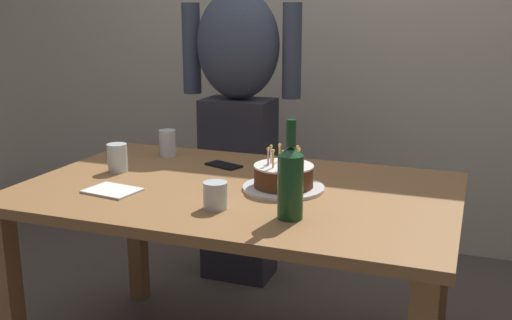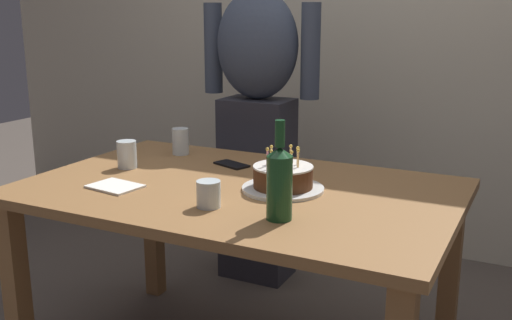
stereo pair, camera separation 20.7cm
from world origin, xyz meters
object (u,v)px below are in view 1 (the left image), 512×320
object	(u,v)px
napkin_stack	(112,191)
person_man_bearded	(238,109)
water_glass_far	(168,143)
cell_phone	(224,165)
water_glass_near	(117,158)
birthday_cake	(284,178)
water_glass_side	(215,195)
wine_bottle	(290,180)

from	to	relation	value
napkin_stack	person_man_bearded	size ratio (longest dim) A/B	0.11
water_glass_far	napkin_stack	world-z (taller)	water_glass_far
cell_phone	person_man_bearded	xyz separation A→B (m)	(-0.17, 0.58, 0.13)
person_man_bearded	cell_phone	bearing A→B (deg)	106.55
water_glass_near	birthday_cake	bearing A→B (deg)	-0.39
water_glass_near	cell_phone	xyz separation A→B (m)	(0.35, 0.21, -0.05)
napkin_stack	person_man_bearded	distance (m)	1.03
water_glass_far	person_man_bearded	distance (m)	0.52
napkin_stack	person_man_bearded	xyz separation A→B (m)	(0.05, 1.02, 0.13)
birthday_cake	water_glass_near	world-z (taller)	birthday_cake
water_glass_side	person_man_bearded	bearing A→B (deg)	108.48
birthday_cake	cell_phone	xyz separation A→B (m)	(-0.32, 0.22, -0.04)
water_glass_side	cell_phone	bearing A→B (deg)	110.72
water_glass_near	napkin_stack	size ratio (longest dim) A/B	0.62
water_glass_far	napkin_stack	distance (m)	0.53
water_glass_side	birthday_cake	bearing A→B (deg)	62.96
water_glass_near	water_glass_far	bearing A→B (deg)	78.04
birthday_cake	water_glass_near	xyz separation A→B (m)	(-0.67, 0.00, 0.01)
water_glass_near	water_glass_far	size ratio (longest dim) A/B	0.96
birthday_cake	napkin_stack	distance (m)	0.59
wine_bottle	water_glass_far	bearing A→B (deg)	141.88
water_glass_far	person_man_bearded	world-z (taller)	person_man_bearded
napkin_stack	person_man_bearded	world-z (taller)	person_man_bearded
water_glass_near	water_glass_side	size ratio (longest dim) A/B	1.26
birthday_cake	water_glass_far	distance (m)	0.67
wine_bottle	person_man_bearded	bearing A→B (deg)	119.36
cell_phone	napkin_stack	size ratio (longest dim) A/B	0.82
wine_bottle	person_man_bearded	distance (m)	1.22
water_glass_far	napkin_stack	bearing A→B (deg)	-82.34
water_glass_near	wine_bottle	world-z (taller)	wine_bottle
birthday_cake	wine_bottle	distance (m)	0.30
water_glass_far	cell_phone	distance (m)	0.30
birthday_cake	napkin_stack	world-z (taller)	birthday_cake
wine_bottle	water_glass_side	bearing A→B (deg)	178.85
water_glass_near	water_glass_far	distance (m)	0.29
water_glass_near	cell_phone	world-z (taller)	water_glass_near
birthday_cake	person_man_bearded	xyz separation A→B (m)	(-0.49, 0.79, 0.09)
water_glass_near	wine_bottle	bearing A→B (deg)	-19.60
water_glass_near	cell_phone	bearing A→B (deg)	31.43
wine_bottle	person_man_bearded	world-z (taller)	person_man_bearded
cell_phone	person_man_bearded	size ratio (longest dim) A/B	0.09
water_glass_near	person_man_bearded	xyz separation A→B (m)	(0.18, 0.79, 0.08)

